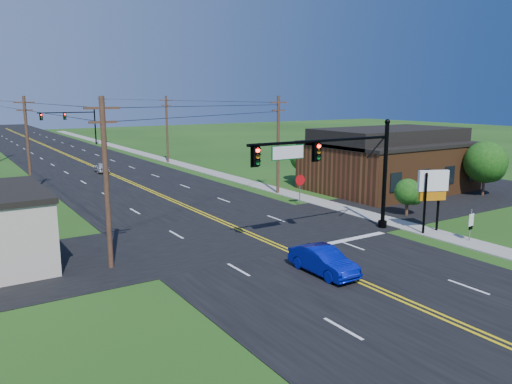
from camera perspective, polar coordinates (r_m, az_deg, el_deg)
ground at (r=24.44m, az=13.72°, el=-11.00°), size 260.00×260.00×0.00m
road_main at (r=68.11m, az=-18.29°, el=2.82°), size 16.00×220.00×0.04m
road_cross at (r=33.33m, az=-1.38°, el=-4.69°), size 70.00×10.00×0.04m
sidewalk at (r=62.38m, az=-6.55°, el=2.62°), size 2.00×160.00×0.08m
signal_mast_main at (r=31.76m, az=9.09°, el=3.11°), size 11.30×0.60×7.48m
signal_mast_far at (r=97.83m, az=-20.43°, el=7.66°), size 10.98×0.60×7.48m
brick_building at (r=50.07m, az=14.81°, el=2.95°), size 14.20×11.20×4.70m
utility_pole_left_a at (r=26.76m, az=-16.75°, el=1.27°), size 1.80×0.28×9.00m
utility_pole_left_b at (r=51.11m, az=-24.65°, el=5.15°), size 1.80×0.28×9.00m
utility_pole_right_a at (r=46.04m, az=2.54°, el=5.60°), size 1.80×0.28×9.00m
utility_pole_right_b at (r=68.86m, az=-10.14°, el=7.22°), size 1.80×0.28×9.00m
utility_pole_right_c at (r=97.20m, az=-17.07°, el=7.95°), size 1.80×0.28×9.00m
tree_right_front at (r=49.70m, az=24.74°, el=3.12°), size 3.80×3.80×5.00m
tree_right_back at (r=53.15m, az=5.50°, el=3.98°), size 3.00×3.00×4.10m
shrub_corner at (r=39.41m, az=16.94°, el=0.01°), size 2.00×2.00×2.86m
blue_car at (r=25.93m, az=7.70°, el=-7.86°), size 1.48×4.19×1.38m
distant_car at (r=62.02m, az=-17.21°, el=2.67°), size 1.74×3.65×1.20m
route_sign at (r=33.87m, az=23.35°, el=-3.26°), size 0.52×0.10×2.08m
stop_sign at (r=41.63m, az=5.06°, el=1.00°), size 0.90×0.20×2.56m
pylon_sign at (r=34.73m, az=19.55°, el=0.49°), size 2.00×1.06×4.22m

